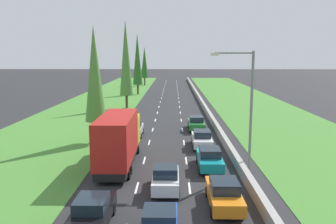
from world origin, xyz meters
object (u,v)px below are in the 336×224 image
at_px(orange_sedan_right_lane, 224,193).
at_px(white_hatchback_centre_lane, 166,179).
at_px(silver_hatchback_left_lane, 134,129).
at_px(red_box_truck_left_lane, 119,139).
at_px(black_sedan_left_lane, 92,212).
at_px(poplar_tree_second, 95,74).
at_px(poplar_tree_fifth, 144,62).
at_px(street_light_mast, 247,102).
at_px(teal_sedan_right_lane, 209,158).
at_px(green_sedan_right_lane, 196,123).
at_px(poplar_tree_third, 126,58).
at_px(white_sedan_right_lane, 202,139).
at_px(poplar_tree_fourth, 137,59).

relative_size(orange_sedan_right_lane, white_hatchback_centre_lane, 1.15).
bearing_deg(silver_hatchback_left_lane, red_box_truck_left_lane, -90.40).
distance_m(black_sedan_left_lane, poplar_tree_second, 18.62).
height_order(red_box_truck_left_lane, poplar_tree_fifth, poplar_tree_fifth).
distance_m(white_hatchback_centre_lane, street_light_mast, 8.52).
distance_m(silver_hatchback_left_lane, poplar_tree_second, 7.45).
height_order(teal_sedan_right_lane, green_sedan_right_lane, same).
height_order(teal_sedan_right_lane, poplar_tree_fifth, poplar_tree_fifth).
xyz_separation_m(green_sedan_right_lane, poplar_tree_third, (-10.33, 16.37, 7.34)).
relative_size(teal_sedan_right_lane, red_box_truck_left_lane, 0.48).
bearing_deg(poplar_tree_third, green_sedan_right_lane, -57.76).
height_order(white_sedan_right_lane, poplar_tree_fifth, poplar_tree_fifth).
bearing_deg(poplar_tree_third, poplar_tree_fourth, 90.55).
bearing_deg(poplar_tree_fifth, red_box_truck_left_lane, -86.93).
xyz_separation_m(green_sedan_right_lane, silver_hatchback_left_lane, (-6.90, -3.28, 0.02)).
height_order(red_box_truck_left_lane, poplar_tree_third, poplar_tree_third).
bearing_deg(white_hatchback_centre_lane, orange_sedan_right_lane, -33.93).
bearing_deg(white_hatchback_centre_lane, poplar_tree_fourth, 97.61).
height_order(silver_hatchback_left_lane, poplar_tree_fifth, poplar_tree_fifth).
bearing_deg(black_sedan_left_lane, orange_sedan_right_lane, 19.58).
bearing_deg(green_sedan_right_lane, poplar_tree_third, 122.24).
xyz_separation_m(red_box_truck_left_lane, poplar_tree_second, (-3.41, 7.32, 4.64)).
bearing_deg(teal_sedan_right_lane, black_sedan_left_lane, -126.53).
bearing_deg(poplar_tree_second, black_sedan_left_lane, -78.33).
relative_size(white_sedan_right_lane, silver_hatchback_left_lane, 1.15).
relative_size(orange_sedan_right_lane, teal_sedan_right_lane, 1.00).
distance_m(teal_sedan_right_lane, white_hatchback_centre_lane, 5.61).
relative_size(teal_sedan_right_lane, white_sedan_right_lane, 1.00).
height_order(teal_sedan_right_lane, street_light_mast, street_light_mast).
bearing_deg(poplar_tree_second, poplar_tree_fourth, 90.20).
xyz_separation_m(white_hatchback_centre_lane, poplar_tree_third, (-7.16, 34.87, 7.31)).
xyz_separation_m(black_sedan_left_lane, poplar_tree_third, (-3.52, 39.68, 7.34)).
bearing_deg(black_sedan_left_lane, poplar_tree_second, 101.67).
height_order(orange_sedan_right_lane, poplar_tree_fifth, poplar_tree_fifth).
bearing_deg(white_sedan_right_lane, poplar_tree_second, 171.22).
height_order(black_sedan_left_lane, poplar_tree_fifth, poplar_tree_fifth).
height_order(orange_sedan_right_lane, poplar_tree_third, poplar_tree_third).
bearing_deg(poplar_tree_fourth, poplar_tree_second, -89.80).
xyz_separation_m(poplar_tree_second, poplar_tree_fourth, (-0.15, 42.55, 0.84)).
relative_size(green_sedan_right_lane, poplar_tree_second, 0.39).
relative_size(orange_sedan_right_lane, white_sedan_right_lane, 1.00).
distance_m(teal_sedan_right_lane, street_light_mast, 5.17).
xyz_separation_m(black_sedan_left_lane, white_sedan_right_lane, (6.85, 15.65, 0.00)).
distance_m(silver_hatchback_left_lane, poplar_tree_third, 21.24).
bearing_deg(poplar_tree_fourth, white_hatchback_centre_lane, -82.39).
bearing_deg(teal_sedan_right_lane, red_box_truck_left_lane, 175.29).
height_order(orange_sedan_right_lane, green_sedan_right_lane, same).
relative_size(orange_sedan_right_lane, silver_hatchback_left_lane, 1.15).
distance_m(white_sedan_right_lane, red_box_truck_left_lane, 9.15).
bearing_deg(teal_sedan_right_lane, poplar_tree_third, 109.01).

